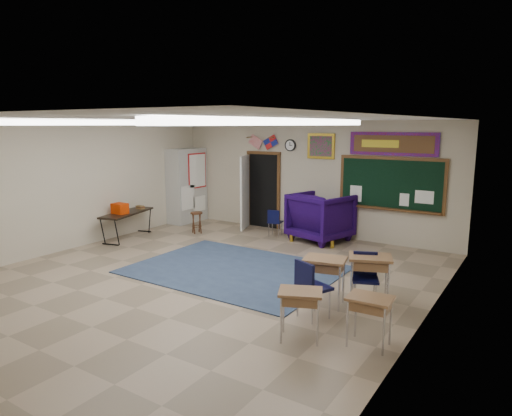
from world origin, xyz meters
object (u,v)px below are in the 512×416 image
Objects in this scene: student_desk_front_right at (370,277)px; wooden_stool at (197,222)px; student_desk_front_left at (325,279)px; folding_table at (127,224)px; wingback_armchair at (321,217)px.

student_desk_front_right reaches higher than wooden_stool.
folding_table is (-6.13, 1.31, -0.07)m from student_desk_front_left.
student_desk_front_left is 6.27m from folding_table.
wingback_armchair is 3.34m from wooden_stool.
student_desk_front_left is (1.85, -3.83, -0.17)m from wingback_armchair.
wingback_armchair reaches higher than student_desk_front_left.
wingback_armchair is at bearing 104.12° from student_desk_front_right.
wingback_armchair is 0.76× the size of folding_table.
student_desk_front_right is 1.42× the size of wooden_stool.
folding_table is at bearing -129.03° from wooden_stool.
wooden_stool is at bearing 36.54° from folding_table.
student_desk_front_right is at bearing 23.95° from student_desk_front_left.
folding_table is 1.81m from wooden_stool.
student_desk_front_right is 0.47× the size of folding_table.
wooden_stool is (-4.99, 2.71, -0.14)m from student_desk_front_left.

